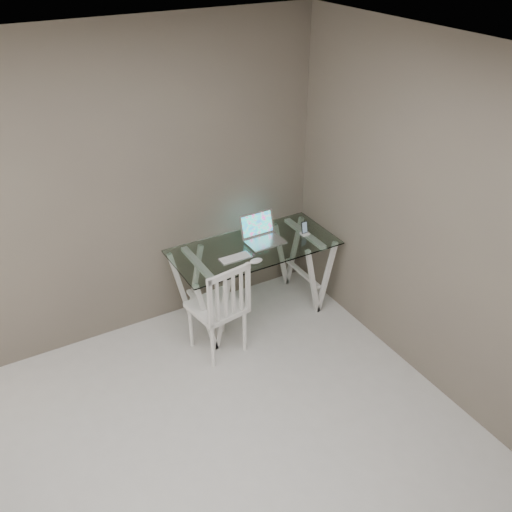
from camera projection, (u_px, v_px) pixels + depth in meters
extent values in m
cube|color=white|center=(218.00, 101.00, 2.24)|extent=(4.00, 4.50, 0.02)
cube|color=#63594E|center=(100.00, 197.00, 4.61)|extent=(4.00, 0.02, 2.70)
cube|color=#63594E|center=(494.00, 259.00, 3.79)|extent=(0.02, 4.50, 2.70)
cube|color=silver|center=(254.00, 247.00, 5.13)|extent=(1.50, 0.70, 0.01)
cube|color=silver|center=(201.00, 299.00, 5.09)|extent=(0.24, 0.62, 0.72)
cube|color=silver|center=(303.00, 266.00, 5.56)|extent=(0.24, 0.62, 0.72)
cube|color=silver|center=(217.00, 307.00, 4.85)|extent=(0.47, 0.47, 0.04)
cylinder|color=silver|center=(213.00, 346.00, 4.77)|extent=(0.04, 0.04, 0.43)
cylinder|color=silver|center=(245.00, 331.00, 4.95)|extent=(0.04, 0.04, 0.43)
cylinder|color=silver|center=(191.00, 326.00, 5.00)|extent=(0.04, 0.04, 0.43)
cylinder|color=silver|center=(222.00, 312.00, 5.17)|extent=(0.04, 0.04, 0.43)
cube|color=silver|center=(229.00, 295.00, 4.60)|extent=(0.42, 0.09, 0.47)
cube|color=silver|center=(265.00, 242.00, 5.18)|extent=(0.34, 0.23, 0.02)
cube|color=#19D899|center=(257.00, 224.00, 5.23)|extent=(0.34, 0.07, 0.22)
cube|color=silver|center=(235.00, 258.00, 4.95)|extent=(0.29, 0.12, 0.01)
ellipsoid|color=silver|center=(256.00, 261.00, 4.88)|extent=(0.12, 0.07, 0.04)
cube|color=white|center=(305.00, 234.00, 5.31)|extent=(0.07, 0.07, 0.02)
cube|color=black|center=(304.00, 227.00, 5.28)|extent=(0.06, 0.03, 0.12)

